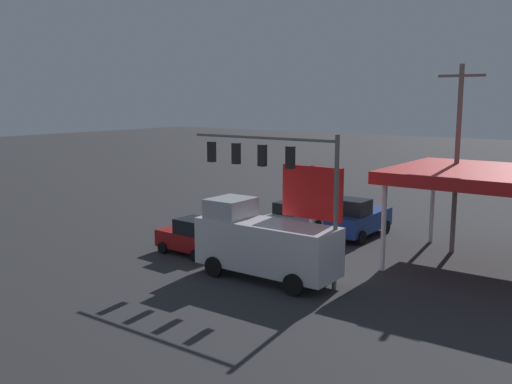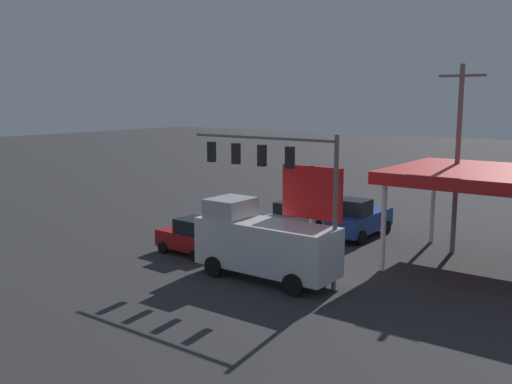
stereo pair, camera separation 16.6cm
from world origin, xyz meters
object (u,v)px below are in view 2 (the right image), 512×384
object	(u,v)px
utility_pole	(458,155)
traffic_signal_assembly	(274,167)
pickup_parked	(358,219)
price_sign	(312,196)
delivery_truck	(263,243)
hatchback_crossing	(191,237)
sedan_waiting	(293,217)

from	to	relation	value
utility_pole	traffic_signal_assembly	bearing A→B (deg)	59.28
traffic_signal_assembly	pickup_parked	xyz separation A→B (m)	(0.25, -9.28, -4.03)
price_sign	utility_pole	bearing A→B (deg)	-120.68
delivery_truck	hatchback_crossing	bearing A→B (deg)	-11.13
traffic_signal_assembly	utility_pole	world-z (taller)	utility_pole
pickup_parked	delivery_truck	world-z (taller)	delivery_truck
traffic_signal_assembly	price_sign	world-z (taller)	traffic_signal_assembly
traffic_signal_assembly	utility_pole	distance (m)	10.65
hatchback_crossing	delivery_truck	xyz separation A→B (m)	(-5.53, 1.11, 0.75)
sedan_waiting	pickup_parked	bearing A→B (deg)	113.03
price_sign	sedan_waiting	distance (m)	8.50
utility_pole	sedan_waiting	bearing A→B (deg)	7.23
traffic_signal_assembly	hatchback_crossing	world-z (taller)	traffic_signal_assembly
sedan_waiting	delivery_truck	world-z (taller)	delivery_truck
utility_pole	price_sign	distance (m)	8.82
utility_pole	sedan_waiting	world-z (taller)	utility_pole
utility_pole	price_sign	bearing A→B (deg)	59.32
utility_pole	delivery_truck	xyz separation A→B (m)	(5.61, 9.76, -3.60)
traffic_signal_assembly	delivery_truck	xyz separation A→B (m)	(0.17, 0.61, -3.45)
hatchback_crossing	sedan_waiting	distance (m)	7.63
pickup_parked	delivery_truck	xyz separation A→B (m)	(-0.08, 9.89, 0.58)
pickup_parked	delivery_truck	distance (m)	9.91
sedan_waiting	hatchback_crossing	bearing A→B (deg)	-8.69
utility_pole	delivery_truck	bearing A→B (deg)	60.13
hatchback_crossing	pickup_parked	distance (m)	10.34
price_sign	delivery_truck	size ratio (longest dim) A/B	0.75
sedan_waiting	delivery_truck	xyz separation A→B (m)	(-3.89, 8.56, 0.74)
sedan_waiting	delivery_truck	size ratio (longest dim) A/B	0.66
utility_pole	pickup_parked	world-z (taller)	utility_pole
utility_pole	price_sign	xyz separation A→B (m)	(4.42, 7.46, -1.61)
hatchback_crossing	sedan_waiting	bearing A→B (deg)	-99.70
delivery_truck	pickup_parked	bearing A→B (deg)	-89.31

